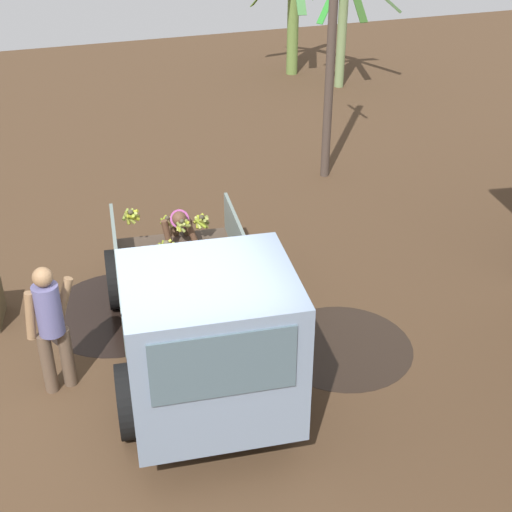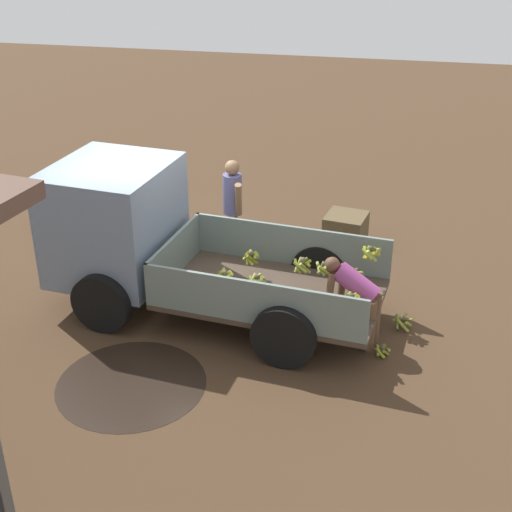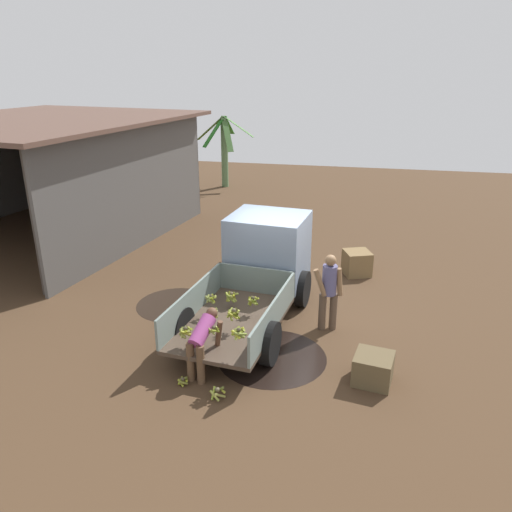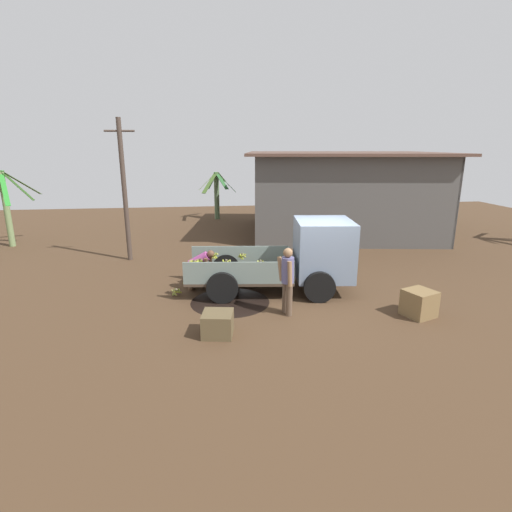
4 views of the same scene
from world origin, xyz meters
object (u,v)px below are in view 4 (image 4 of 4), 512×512
Objects in this scene: utility_pole at (124,190)px; wooden_crate_0 at (218,324)px; banana_bunch_on_ground_0 at (186,284)px; wooden_crate_1 at (419,303)px; cargo_truck at (308,254)px; banana_bunch_on_ground_1 at (176,291)px; person_foreground_visitor at (287,278)px; person_worker_loading at (199,266)px.

utility_pole is 7.57× the size of wooden_crate_0.
wooden_crate_1 is at bearing -26.27° from banana_bunch_on_ground_0.
utility_pole is at bearing 151.19° from cargo_truck.
utility_pole reaches higher than wooden_crate_0.
cargo_truck is at bearing -11.59° from banana_bunch_on_ground_0.
banana_bunch_on_ground_1 is 0.46× the size of wooden_crate_1.
banana_bunch_on_ground_1 is at bearing -64.10° from utility_pole.
cargo_truck is at bearing -0.06° from banana_bunch_on_ground_1.
banana_bunch_on_ground_0 is (-2.60, 2.35, -0.86)m from person_foreground_visitor.
person_foreground_visitor reaches higher than person_worker_loading.
cargo_truck is 3.19m from person_worker_loading.
wooden_crate_1 is at bearing -19.54° from banana_bunch_on_ground_1.
wooden_crate_1 is at bearing 4.91° from wooden_crate_0.
person_worker_loading is 3.89× the size of banana_bunch_on_ground_1.
wooden_crate_1 reaches higher than banana_bunch_on_ground_1.
person_worker_loading is at bearing 98.20° from wooden_crate_0.
wooden_crate_0 is at bearing -129.90° from cargo_truck.
person_foreground_visitor is 2.57× the size of wooden_crate_0.
cargo_truck reaches higher than banana_bunch_on_ground_0.
wooden_crate_1 reaches higher than wooden_crate_0.
person_worker_loading is 6.05m from wooden_crate_1.
utility_pole reaches higher than wooden_crate_1.
person_foreground_visitor is (-0.93, -1.62, -0.14)m from cargo_truck.
wooden_crate_0 is at bearing -68.02° from person_worker_loading.
wooden_crate_1 is at bearing -11.98° from person_worker_loading.
cargo_truck is at bearing -131.53° from person_foreground_visitor.
cargo_truck is 7.18m from utility_pole.
cargo_truck is at bearing -35.15° from utility_pole.
cargo_truck is at bearing 136.89° from wooden_crate_1.
banana_bunch_on_ground_1 is 6.46m from wooden_crate_1.
cargo_truck is at bearing 5.26° from person_worker_loading.
person_foreground_visitor is at bearing -42.11° from banana_bunch_on_ground_0.
person_worker_loading reaches higher than banana_bunch_on_ground_1.
person_foreground_visitor is at bearing 170.67° from wooden_crate_1.
banana_bunch_on_ground_0 is 3.42m from wooden_crate_0.
wooden_crate_0 is at bearing -65.34° from utility_pole.
cargo_truck is at bearing 43.76° from wooden_crate_0.
banana_bunch_on_ground_1 is at bearing -41.36° from person_foreground_visitor.
utility_pole is 4.21× the size of person_worker_loading.
cargo_truck is 3.90m from banana_bunch_on_ground_1.
utility_pole is 10.40m from wooden_crate_1.
wooden_crate_1 is (5.83, -2.88, 0.24)m from banana_bunch_on_ground_0.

